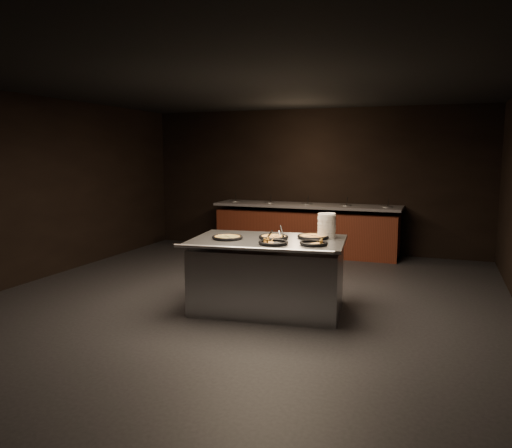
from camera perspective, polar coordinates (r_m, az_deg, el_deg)
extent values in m
cube|color=black|center=(6.83, -1.98, -9.02)|extent=(7.00, 8.00, 0.01)
cube|color=black|center=(6.59, -2.10, 15.95)|extent=(7.00, 8.00, 0.01)
cube|color=black|center=(10.36, 6.44, 4.96)|extent=(7.00, 0.01, 2.90)
cube|color=black|center=(8.52, -24.44, 3.64)|extent=(0.01, 8.00, 2.90)
cube|color=#522013|center=(10.05, 5.76, -0.99)|extent=(3.60, 0.75, 0.85)
cube|color=slate|center=(9.98, 5.81, 2.12)|extent=(3.70, 0.83, 0.05)
cube|color=#3C1A0D|center=(10.12, 5.73, -3.15)|extent=(3.60, 0.69, 0.08)
cylinder|color=#B1B4B8|center=(10.47, -2.44, 2.46)|extent=(0.22, 0.22, 0.08)
cylinder|color=#50712D|center=(10.47, -2.44, 2.59)|extent=(0.19, 0.19, 0.02)
cylinder|color=black|center=(10.43, -2.33, 3.04)|extent=(0.04, 0.10, 0.19)
cylinder|color=#B1B4B8|center=(10.20, 1.59, 2.31)|extent=(0.22, 0.22, 0.08)
cylinder|color=#50712D|center=(10.20, 1.59, 2.45)|extent=(0.19, 0.19, 0.02)
cylinder|color=black|center=(10.16, 1.71, 2.91)|extent=(0.04, 0.10, 0.19)
cylinder|color=#B1B4B8|center=(9.98, 5.81, 2.15)|extent=(0.22, 0.22, 0.08)
cylinder|color=#50712D|center=(9.98, 5.81, 2.29)|extent=(0.19, 0.19, 0.02)
cylinder|color=black|center=(9.94, 5.95, 2.76)|extent=(0.04, 0.10, 0.19)
cylinder|color=#B1B4B8|center=(9.82, 10.19, 1.96)|extent=(0.22, 0.22, 0.08)
cylinder|color=#50712D|center=(9.81, 10.19, 2.11)|extent=(0.19, 0.19, 0.02)
cylinder|color=black|center=(9.78, 10.36, 2.58)|extent=(0.04, 0.10, 0.19)
cylinder|color=#B1B4B8|center=(9.71, 14.69, 1.76)|extent=(0.22, 0.22, 0.08)
cylinder|color=#50712D|center=(9.71, 14.70, 1.91)|extent=(0.19, 0.19, 0.02)
cylinder|color=black|center=(9.68, 14.88, 2.39)|extent=(0.04, 0.10, 0.19)
cube|color=#B1B4B8|center=(6.45, 1.39, -6.17)|extent=(1.96, 1.34, 0.83)
cube|color=#B1B4B8|center=(6.35, 1.40, -1.92)|extent=(2.05, 1.43, 0.04)
cylinder|color=#B1B4B8|center=(5.79, -0.54, -2.88)|extent=(1.91, 0.27, 0.04)
cylinder|color=white|center=(6.51, 8.08, -0.19)|extent=(0.23, 0.23, 0.31)
cylinder|color=black|center=(6.37, -3.28, -1.66)|extent=(0.37, 0.37, 0.01)
torus|color=black|center=(6.37, -3.28, -1.51)|extent=(0.39, 0.39, 0.04)
torus|color=#996127|center=(6.37, -3.28, -1.50)|extent=(0.33, 0.33, 0.03)
cylinder|color=tan|center=(6.37, -3.28, -1.51)|extent=(0.29, 0.29, 0.02)
cube|color=black|center=(6.37, -3.28, -1.43)|extent=(0.19, 0.23, 0.00)
cube|color=black|center=(6.37, -3.28, -1.43)|extent=(0.23, 0.19, 0.00)
cylinder|color=black|center=(6.39, 2.02, -1.62)|extent=(0.36, 0.36, 0.01)
torus|color=black|center=(6.39, 2.02, -1.48)|extent=(0.38, 0.38, 0.04)
torus|color=#996127|center=(6.39, 2.02, -1.46)|extent=(0.32, 0.32, 0.03)
cylinder|color=#E1B252|center=(6.39, 2.02, -1.48)|extent=(0.28, 0.28, 0.02)
cube|color=black|center=(6.39, 2.02, -1.40)|extent=(0.12, 0.26, 0.00)
cube|color=black|center=(6.39, 2.02, -1.40)|extent=(0.26, 0.12, 0.00)
cylinder|color=black|center=(6.46, 6.55, -1.56)|extent=(0.39, 0.39, 0.01)
torus|color=black|center=(6.46, 6.56, -1.42)|extent=(0.41, 0.41, 0.04)
torus|color=#996127|center=(6.46, 6.56, -1.40)|extent=(0.35, 0.35, 0.03)
cylinder|color=#E1B252|center=(6.46, 6.56, -1.42)|extent=(0.31, 0.31, 0.02)
cube|color=black|center=(6.46, 6.56, -1.34)|extent=(0.25, 0.18, 0.00)
cube|color=black|center=(6.46, 6.56, -1.34)|extent=(0.18, 0.25, 0.00)
cylinder|color=black|center=(6.00, 1.99, -2.26)|extent=(0.34, 0.34, 0.01)
torus|color=black|center=(5.99, 1.99, -2.11)|extent=(0.36, 0.36, 0.04)
cylinder|color=black|center=(5.99, 6.61, -2.33)|extent=(0.32, 0.32, 0.01)
torus|color=black|center=(5.98, 6.61, -2.18)|extent=(0.34, 0.34, 0.04)
cube|color=#B1B4B8|center=(6.53, 2.48, -1.27)|extent=(0.14, 0.14, 0.00)
cylinder|color=black|center=(6.37, 2.97, -0.82)|extent=(0.11, 0.18, 0.14)
cylinder|color=#B1B4B8|center=(6.45, 2.73, -1.14)|extent=(0.06, 0.09, 0.08)
cube|color=#B1B4B8|center=(5.97, 2.27, -2.15)|extent=(0.14, 0.14, 0.00)
cylinder|color=black|center=(6.10, 1.57, -1.19)|extent=(0.14, 0.17, 0.14)
cylinder|color=#B1B4B8|center=(6.04, 1.91, -1.77)|extent=(0.07, 0.08, 0.09)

